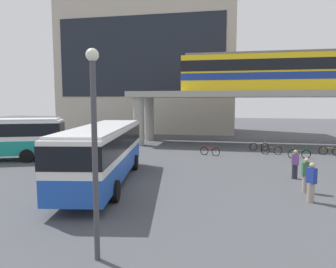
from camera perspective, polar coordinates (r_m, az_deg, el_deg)
The scene contains 14 objects.
ground_plane at distance 26.44m, azimuth -1.88°, elevation -3.87°, with size 120.00×120.00×0.00m, color #47494F.
station_building at distance 48.22m, azimuth -3.49°, elevation 12.13°, with size 25.63×10.56×19.26m.
elevated_platform at distance 33.54m, azimuth 21.82°, elevation 6.03°, with size 33.03×5.94×5.56m.
train at distance 33.59m, azimuth 21.32°, elevation 10.74°, with size 21.28×2.96×3.84m.
bus_main at distance 17.41m, azimuth -11.73°, elevation -2.60°, with size 4.29×11.31×3.22m.
bicycle_green at distance 27.01m, azimuth 23.04°, elevation -3.38°, with size 1.79×0.17×1.04m.
bicycle_orange at distance 29.65m, azimuth 27.68°, elevation -2.78°, with size 1.71×0.64×1.04m.
bicycle_brown at distance 28.12m, azimuth 18.57°, elevation -2.85°, with size 1.79×0.23×1.04m.
bicycle_silver at distance 29.92m, azimuth 16.44°, elevation -2.25°, with size 1.78×0.33×1.04m.
bicycle_red at distance 26.41m, azimuth 7.73°, elevation -3.15°, with size 1.70×0.67×1.04m.
pedestrian_waiting_near_stop at distance 15.59m, azimuth 24.88°, elevation -8.28°, with size 0.44×0.48×1.82m.
pedestrian_walking_across at distance 19.82m, azimuth 22.35°, elevation -5.33°, with size 0.42×0.32×1.73m.
pedestrian_near_building at distance 17.11m, azimuth 24.07°, elevation -7.11°, with size 0.42×0.32×1.76m.
lamp_post at distance 8.87m, azimuth -13.40°, elevation -0.68°, with size 0.36×0.36×6.02m.
Camera 1 is at (5.87, -15.37, 4.60)m, focal length 33.08 mm.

